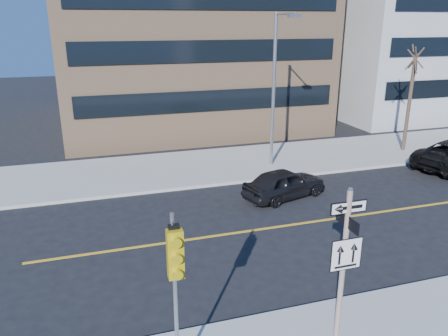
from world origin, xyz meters
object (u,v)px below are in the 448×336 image
object	(u,v)px
traffic_signal	(176,267)
streetlight_a	(276,81)
sign_pole	(344,259)
parked_car_a	(284,183)
street_tree_west	(415,61)

from	to	relation	value
traffic_signal	streetlight_a	distance (m)	15.72
sign_pole	streetlight_a	bearing A→B (deg)	73.23
traffic_signal	streetlight_a	bearing A→B (deg)	59.20
sign_pole	parked_car_a	world-z (taller)	sign_pole
parked_car_a	street_tree_west	distance (m)	12.15
street_tree_west	streetlight_a	bearing A→B (deg)	-176.55
sign_pole	streetlight_a	xyz separation A→B (m)	(4.00, 13.27, 2.32)
sign_pole	traffic_signal	bearing A→B (deg)	-177.89
streetlight_a	traffic_signal	bearing A→B (deg)	-120.80
parked_car_a	street_tree_west	size ratio (longest dim) A/B	0.64
streetlight_a	street_tree_west	world-z (taller)	streetlight_a
sign_pole	traffic_signal	size ratio (longest dim) A/B	1.02
traffic_signal	parked_car_a	xyz separation A→B (m)	(6.83, 9.39, -2.34)
parked_car_a	street_tree_west	xyz separation A→B (m)	(10.17, 4.57, 4.84)
traffic_signal	parked_car_a	bearing A→B (deg)	53.97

